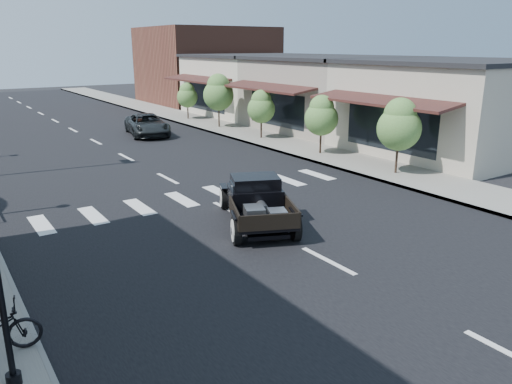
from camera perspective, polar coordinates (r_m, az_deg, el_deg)
ground at (r=15.34m, az=0.74°, el=-4.11°), size 120.00×120.00×0.00m
road at (r=28.55m, az=-16.67°, el=4.89°), size 14.00×80.00×0.02m
road_markings at (r=23.91m, az=-13.01°, el=2.99°), size 12.00×60.00×0.06m
sidewalk_right at (r=32.02m, az=-1.99°, el=6.88°), size 3.00×80.00×0.15m
storefront_near at (r=28.23m, az=21.95°, el=8.89°), size 10.00×9.00×4.50m
storefront_mid at (r=34.10m, az=9.30°, el=10.95°), size 10.00×9.00×4.50m
storefront_far at (r=41.11m, az=0.56°, el=12.06°), size 10.00×9.00×4.50m
far_building_right at (r=49.84m, az=-5.66°, el=14.19°), size 11.00×10.00×7.00m
small_tree_a at (r=21.83m, az=15.95°, el=6.03°), size 1.83×1.83×3.06m
small_tree_b at (r=25.23m, az=7.45°, el=7.55°), size 1.68×1.68×2.79m
small_tree_c at (r=29.36m, az=0.60°, el=8.81°), size 1.61×1.61×2.68m
small_tree_d at (r=33.52m, az=-4.30°, el=10.28°), size 2.00×2.00×3.34m
small_tree_e at (r=37.63m, az=-7.83°, el=10.22°), size 1.51×1.51×2.52m
hotrod_pickup at (r=15.40m, az=0.04°, el=-1.00°), size 3.67×4.90×1.54m
second_car at (r=31.77m, az=-12.34°, el=7.49°), size 3.02×5.02×1.30m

